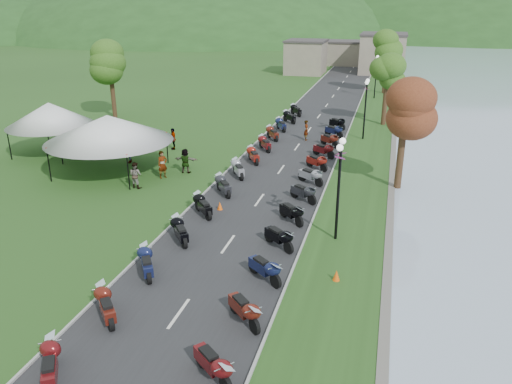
% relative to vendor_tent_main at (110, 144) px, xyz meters
% --- Properties ---
extents(road, '(7.00, 120.00, 0.02)m').
position_rel_vendor_tent_main_xyz_m(road, '(11.23, 15.52, -1.99)').
color(road, '#2A2A2C').
rests_on(road, ground).
extents(hills_backdrop, '(360.00, 120.00, 76.00)m').
position_rel_vendor_tent_main_xyz_m(hills_backdrop, '(11.23, 175.52, -2.00)').
color(hills_backdrop, '#285621').
rests_on(hills_backdrop, ground).
extents(far_building, '(18.00, 16.00, 5.00)m').
position_rel_vendor_tent_main_xyz_m(far_building, '(9.23, 60.52, 0.50)').
color(far_building, gray).
rests_on(far_building, ground).
extents(moto_row_left, '(2.60, 49.16, 1.10)m').
position_rel_vendor_tent_main_xyz_m(moto_row_left, '(8.83, -2.12, -1.45)').
color(moto_row_left, '#331411').
rests_on(moto_row_left, ground).
extents(moto_row_right, '(2.60, 42.75, 1.10)m').
position_rel_vendor_tent_main_xyz_m(moto_row_right, '(13.70, -3.46, -1.45)').
color(moto_row_right, '#331411').
rests_on(moto_row_right, ground).
extents(vendor_tent_main, '(5.74, 5.74, 4.00)m').
position_rel_vendor_tent_main_xyz_m(vendor_tent_main, '(0.00, 0.00, 0.00)').
color(vendor_tent_main, silver).
rests_on(vendor_tent_main, ground).
extents(vendor_tent_side, '(4.41, 4.41, 4.00)m').
position_rel_vendor_tent_main_xyz_m(vendor_tent_side, '(-6.62, 2.78, 0.00)').
color(vendor_tent_side, silver).
rests_on(vendor_tent_side, ground).
extents(tree_lakeside, '(2.85, 2.85, 7.92)m').
position_rel_vendor_tent_main_xyz_m(tree_lakeside, '(19.17, 1.92, 1.96)').
color(tree_lakeside, '#3F7020').
rests_on(tree_lakeside, ground).
extents(pedestrian_a, '(0.81, 0.85, 1.87)m').
position_rel_vendor_tent_main_xyz_m(pedestrian_a, '(3.95, -0.26, -2.00)').
color(pedestrian_a, slate).
rests_on(pedestrian_a, ground).
extents(pedestrian_b, '(0.90, 0.62, 1.70)m').
position_rel_vendor_tent_main_xyz_m(pedestrian_b, '(3.10, -2.43, -2.00)').
color(pedestrian_b, slate).
rests_on(pedestrian_b, ground).
extents(pedestrian_c, '(0.78, 1.29, 1.87)m').
position_rel_vendor_tent_main_xyz_m(pedestrian_c, '(0.06, 2.23, -2.00)').
color(pedestrian_c, slate).
rests_on(pedestrian_c, ground).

